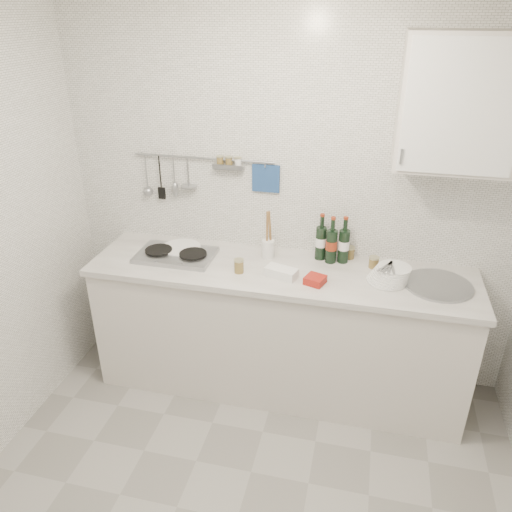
% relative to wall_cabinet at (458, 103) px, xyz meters
% --- Properties ---
extents(back_wall, '(3.00, 0.02, 2.50)m').
position_rel_wall_cabinet_xyz_m(back_wall, '(-0.90, 0.18, -0.70)').
color(back_wall, silver).
rests_on(back_wall, floor).
extents(counter, '(2.44, 0.64, 0.96)m').
position_rel_wall_cabinet_xyz_m(counter, '(-0.89, -0.12, -1.52)').
color(counter, beige).
rests_on(counter, floor).
extents(wall_rail, '(0.98, 0.09, 0.34)m').
position_rel_wall_cabinet_xyz_m(wall_rail, '(-1.50, 0.15, -0.52)').
color(wall_rail, '#93969B').
rests_on(wall_rail, back_wall).
extents(wall_cabinet, '(0.60, 0.38, 0.70)m').
position_rel_wall_cabinet_xyz_m(wall_cabinet, '(0.00, 0.00, 0.00)').
color(wall_cabinet, beige).
rests_on(wall_cabinet, back_wall).
extents(plate_stack_hob, '(0.28, 0.27, 0.04)m').
position_rel_wall_cabinet_xyz_m(plate_stack_hob, '(-1.60, -0.04, -1.01)').
color(plate_stack_hob, '#5358BE').
rests_on(plate_stack_hob, counter).
extents(plate_stack_sink, '(0.26, 0.24, 0.10)m').
position_rel_wall_cabinet_xyz_m(plate_stack_sink, '(-0.23, -0.12, -0.98)').
color(plate_stack_sink, white).
rests_on(plate_stack_sink, counter).
extents(wine_bottles, '(0.22, 0.11, 0.31)m').
position_rel_wall_cabinet_xyz_m(wine_bottles, '(-0.60, 0.06, -0.87)').
color(wine_bottles, black).
rests_on(wine_bottles, counter).
extents(butter_dish, '(0.21, 0.15, 0.06)m').
position_rel_wall_cabinet_xyz_m(butter_dish, '(-0.87, -0.22, -1.00)').
color(butter_dish, white).
rests_on(butter_dish, counter).
extents(strawberry_punnet, '(0.14, 0.14, 0.05)m').
position_rel_wall_cabinet_xyz_m(strawberry_punnet, '(-0.66, -0.25, -1.01)').
color(strawberry_punnet, '#AD2813').
rests_on(strawberry_punnet, counter).
extents(utensil_crock, '(0.08, 0.08, 0.33)m').
position_rel_wall_cabinet_xyz_m(utensil_crock, '(-1.01, 0.02, -0.95)').
color(utensil_crock, white).
rests_on(utensil_crock, counter).
extents(jar_a, '(0.06, 0.06, 0.08)m').
position_rel_wall_cabinet_xyz_m(jar_a, '(-1.01, 0.05, -0.99)').
color(jar_a, brown).
rests_on(jar_a, counter).
extents(jar_b, '(0.07, 0.07, 0.08)m').
position_rel_wall_cabinet_xyz_m(jar_b, '(-0.49, 0.13, -0.99)').
color(jar_b, brown).
rests_on(jar_b, counter).
extents(jar_c, '(0.07, 0.07, 0.07)m').
position_rel_wall_cabinet_xyz_m(jar_c, '(-0.33, 0.03, -0.99)').
color(jar_c, brown).
rests_on(jar_c, counter).
extents(jar_d, '(0.06, 0.06, 0.09)m').
position_rel_wall_cabinet_xyz_m(jar_d, '(-1.14, -0.23, -0.98)').
color(jar_d, brown).
rests_on(jar_d, counter).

